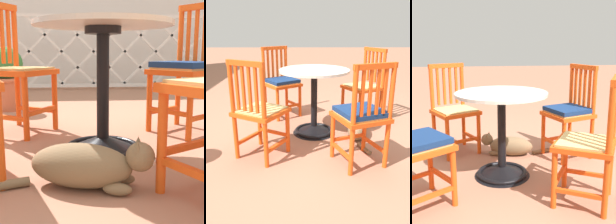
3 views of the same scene
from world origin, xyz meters
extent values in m
plane|color=#A36B51|center=(0.00, 0.00, 0.00)|extent=(24.00, 24.00, 0.00)
cube|color=white|center=(0.00, 4.01, 1.40)|extent=(10.00, 0.20, 2.80)
cylinder|color=white|center=(-0.98, 3.14, 0.59)|extent=(0.06, 0.06, 1.18)
cylinder|color=white|center=(1.97, 3.14, 0.59)|extent=(0.06, 0.06, 1.18)
cube|color=white|center=(0.49, 3.14, 0.06)|extent=(2.95, 0.04, 0.05)
cube|color=white|center=(0.49, 3.14, 1.12)|extent=(2.95, 0.04, 0.05)
cube|color=white|center=(-0.74, 3.14, 0.59)|extent=(1.07, 0.02, 1.07)
cube|color=white|center=(-0.25, 3.14, 0.59)|extent=(1.07, 0.02, 1.07)
cube|color=white|center=(0.25, 3.14, 0.59)|extent=(1.07, 0.02, 1.07)
cube|color=white|center=(0.74, 3.14, 0.59)|extent=(1.07, 0.02, 1.07)
cube|color=white|center=(1.23, 3.14, 0.59)|extent=(1.07, 0.02, 1.07)
cube|color=white|center=(1.72, 3.14, 0.59)|extent=(1.07, 0.02, 1.07)
cube|color=white|center=(-0.74, 3.14, 0.59)|extent=(1.07, 0.02, 1.07)
cube|color=white|center=(-0.25, 3.14, 0.59)|extent=(1.07, 0.02, 1.07)
cube|color=white|center=(0.25, 3.14, 0.59)|extent=(1.07, 0.02, 1.07)
cube|color=white|center=(0.74, 3.14, 0.59)|extent=(1.07, 0.02, 1.07)
cube|color=white|center=(1.23, 3.14, 0.59)|extent=(1.07, 0.02, 1.07)
cube|color=white|center=(1.72, 3.14, 0.59)|extent=(1.07, 0.02, 1.07)
cone|color=black|center=(0.12, -0.03, 0.05)|extent=(0.48, 0.48, 0.10)
torus|color=black|center=(0.12, -0.03, 0.03)|extent=(0.44, 0.44, 0.04)
cylinder|color=black|center=(0.12, -0.03, 0.37)|extent=(0.07, 0.07, 0.66)
cylinder|color=black|center=(0.12, -0.03, 0.68)|extent=(0.20, 0.20, 0.04)
cylinder|color=beige|center=(0.12, -0.03, 0.72)|extent=(0.76, 0.76, 0.02)
cylinder|color=#E04C14|center=(0.69, 0.14, 0.23)|extent=(0.04, 0.04, 0.45)
cylinder|color=#E04C14|center=(0.49, 0.42, 0.23)|extent=(0.04, 0.04, 0.45)
cylinder|color=#E04C14|center=(0.77, 0.62, 0.46)|extent=(0.04, 0.04, 0.91)
cube|color=#E04C14|center=(0.83, 0.24, 0.14)|extent=(0.29, 0.22, 0.03)
cube|color=#E04C14|center=(0.63, 0.52, 0.14)|extent=(0.29, 0.22, 0.03)
cube|color=#E04C14|center=(0.59, 0.28, 0.17)|extent=(0.22, 0.29, 0.03)
cube|color=#E04C14|center=(0.73, 0.38, 0.43)|extent=(0.56, 0.56, 0.04)
cube|color=tan|center=(0.73, 0.38, 0.45)|extent=(0.49, 0.49, 0.02)
cube|color=#E04C14|center=(0.85, 0.51, 0.68)|extent=(0.03, 0.03, 0.39)
cube|color=#E04C14|center=(0.81, 0.56, 0.68)|extent=(0.03, 0.03, 0.39)
cube|color=#E04C14|center=(0.87, 0.48, 0.89)|extent=(0.25, 0.33, 0.04)
cube|color=navy|center=(0.73, 0.38, 0.48)|extent=(0.50, 0.50, 0.04)
cylinder|color=#E04C14|center=(-0.19, 0.54, 0.23)|extent=(0.04, 0.04, 0.45)
cylinder|color=#E04C14|center=(-0.36, 0.24, 0.23)|extent=(0.04, 0.04, 0.45)
cylinder|color=#E04C14|center=(-0.49, 0.70, 0.46)|extent=(0.04, 0.04, 0.91)
cube|color=#E04C14|center=(-0.34, 0.62, 0.14)|extent=(0.31, 0.19, 0.03)
cube|color=#E04C14|center=(-0.50, 0.32, 0.14)|extent=(0.31, 0.19, 0.03)
cube|color=#E04C14|center=(-0.27, 0.39, 0.17)|extent=(0.19, 0.31, 0.03)
cube|color=#E04C14|center=(-0.42, 0.47, 0.43)|extent=(0.54, 0.54, 0.04)
cube|color=tan|center=(-0.42, 0.47, 0.45)|extent=(0.48, 0.48, 0.02)
cube|color=#E04C14|center=(-0.52, 0.64, 0.68)|extent=(0.03, 0.03, 0.39)
cube|color=#E04C14|center=(-0.55, 0.58, 0.68)|extent=(0.03, 0.03, 0.39)
cylinder|color=#E04C14|center=(0.31, -0.58, 0.23)|extent=(0.04, 0.04, 0.45)
cube|color=#E04C14|center=(0.39, -0.73, 0.14)|extent=(0.19, 0.31, 0.03)
cube|color=#E04C14|center=(0.46, -0.50, 0.17)|extent=(0.31, 0.19, 0.03)
ellipsoid|color=brown|center=(-0.02, -0.50, 0.10)|extent=(0.48, 0.31, 0.19)
ellipsoid|color=silver|center=(0.08, -0.53, 0.08)|extent=(0.21, 0.19, 0.14)
sphere|color=brown|center=(0.22, -0.57, 0.15)|extent=(0.12, 0.12, 0.12)
ellipsoid|color=silver|center=(0.26, -0.58, 0.14)|extent=(0.06, 0.06, 0.04)
cone|color=brown|center=(0.22, -0.53, 0.20)|extent=(0.04, 0.04, 0.04)
cone|color=brown|center=(0.20, -0.60, 0.20)|extent=(0.04, 0.04, 0.04)
ellipsoid|color=brown|center=(0.16, -0.49, 0.03)|extent=(0.13, 0.09, 0.05)
ellipsoid|color=brown|center=(0.13, -0.60, 0.03)|extent=(0.13, 0.09, 0.05)
cylinder|color=brown|center=(-0.34, -0.51, 0.02)|extent=(0.22, 0.11, 0.04)
cylinder|color=#B25B3D|center=(-0.71, 1.40, 0.16)|extent=(0.28, 0.28, 0.32)
torus|color=#B25B3D|center=(-0.71, 1.40, 0.30)|extent=(0.32, 0.32, 0.04)
sphere|color=#2D6B33|center=(-0.71, 1.40, 0.46)|extent=(0.32, 0.32, 0.32)
camera|label=1|loc=(-0.03, -1.75, 0.56)|focal=49.78mm
camera|label=2|loc=(-2.67, 0.06, 1.18)|focal=41.92mm
camera|label=3|loc=(0.32, 2.37, 1.13)|focal=47.93mm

